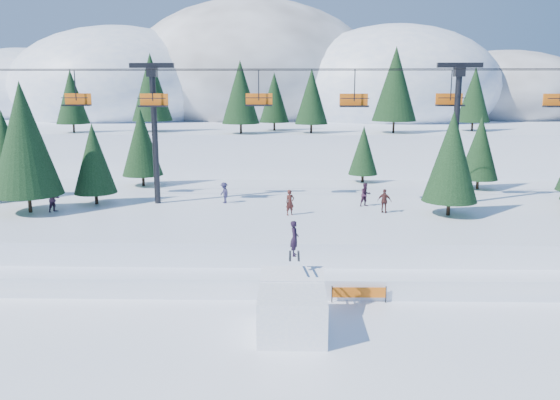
{
  "coord_description": "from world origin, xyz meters",
  "views": [
    {
      "loc": [
        1.05,
        -22.06,
        10.88
      ],
      "look_at": [
        0.47,
        6.0,
        5.2
      ],
      "focal_mm": 35.0,
      "sensor_mm": 36.0,
      "label": 1
    }
  ],
  "objects_px": {
    "banner_near": "(359,293)",
    "banner_far": "(483,280)",
    "jump_kicker": "(292,308)",
    "chairlift": "(305,112)"
  },
  "relations": [
    {
      "from": "jump_kicker",
      "to": "chairlift",
      "type": "distance_m",
      "value": 18.66
    },
    {
      "from": "jump_kicker",
      "to": "banner_far",
      "type": "relative_size",
      "value": 1.79
    },
    {
      "from": "jump_kicker",
      "to": "banner_near",
      "type": "bearing_deg",
      "value": 45.28
    },
    {
      "from": "chairlift",
      "to": "banner_near",
      "type": "height_order",
      "value": "chairlift"
    },
    {
      "from": "jump_kicker",
      "to": "banner_near",
      "type": "distance_m",
      "value": 4.98
    },
    {
      "from": "jump_kicker",
      "to": "banner_far",
      "type": "height_order",
      "value": "jump_kicker"
    },
    {
      "from": "banner_near",
      "to": "banner_far",
      "type": "bearing_deg",
      "value": 16.1
    },
    {
      "from": "banner_near",
      "to": "banner_far",
      "type": "xyz_separation_m",
      "value": [
        7.1,
        2.05,
        0.0
      ]
    },
    {
      "from": "banner_far",
      "to": "banner_near",
      "type": "bearing_deg",
      "value": -163.9
    },
    {
      "from": "jump_kicker",
      "to": "banner_near",
      "type": "height_order",
      "value": "jump_kicker"
    }
  ]
}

